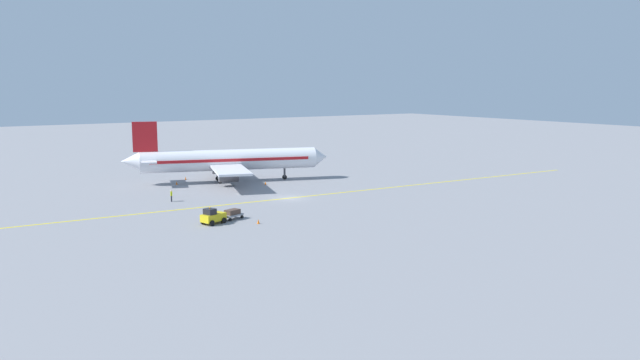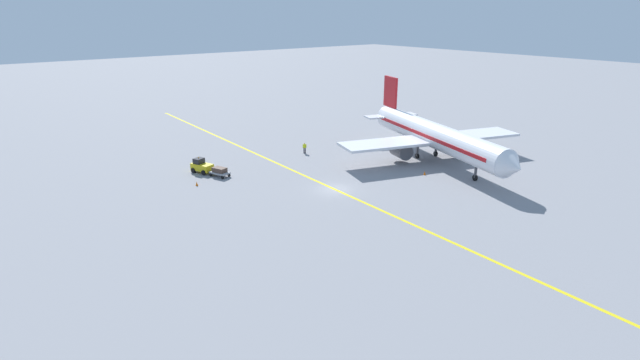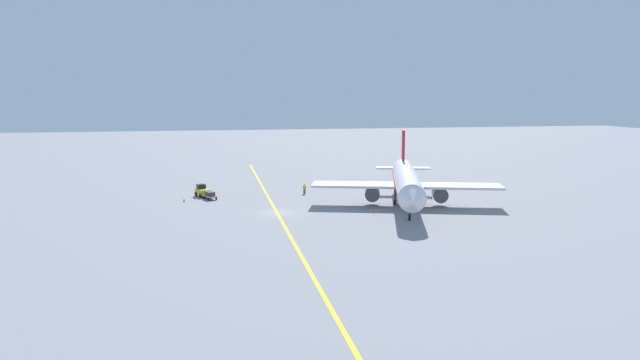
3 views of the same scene
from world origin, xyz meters
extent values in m
plane|color=gray|center=(0.00, 0.00, 0.00)|extent=(400.00, 400.00, 0.00)
cube|color=yellow|center=(0.00, 0.00, 0.00)|extent=(4.90, 119.93, 0.01)
cylinder|color=white|center=(-19.33, -0.46, 3.80)|extent=(12.36, 29.71, 3.60)
cone|color=white|center=(-14.51, 15.00, 3.80)|extent=(3.98, 3.31, 3.42)
cone|color=white|center=(-24.24, -16.21, 4.10)|extent=(3.81, 3.77, 3.06)
cube|color=red|center=(-19.33, -0.46, 3.95)|extent=(11.51, 26.86, 0.50)
cube|color=white|center=(-19.63, -1.42, 3.08)|extent=(28.28, 13.30, 0.36)
cylinder|color=#4C4C51|center=(-24.40, 0.07, 1.83)|extent=(3.05, 3.71, 2.20)
cylinder|color=#4C4C51|center=(-14.86, -2.90, 1.83)|extent=(3.05, 3.71, 2.20)
cube|color=red|center=(-23.50, -13.83, 8.10)|extent=(1.53, 3.93, 5.00)
cube|color=white|center=(-23.35, -13.35, 4.20)|extent=(9.31, 4.97, 0.24)
cylinder|color=#4C4C51|center=(-16.47, 8.70, 1.40)|extent=(0.36, 0.36, 2.00)
cylinder|color=black|center=(-16.47, 8.70, 0.40)|extent=(0.51, 0.85, 0.80)
cylinder|color=#4C4C51|center=(-21.45, -1.90, 1.40)|extent=(0.36, 0.36, 2.00)
cylinder|color=black|center=(-21.45, -1.90, 0.40)|extent=(0.51, 0.85, 0.80)
cylinder|color=#4C4C51|center=(-18.40, -2.85, 1.40)|extent=(0.36, 0.36, 2.00)
cylinder|color=black|center=(-18.40, -2.85, 0.40)|extent=(0.51, 0.85, 0.80)
cube|color=gold|center=(9.89, -16.34, 0.80)|extent=(2.42, 3.33, 0.90)
cube|color=black|center=(10.07, -16.85, 1.60)|extent=(1.57, 1.46, 0.70)
sphere|color=orange|center=(10.07, -16.85, 2.03)|extent=(0.16, 0.16, 0.16)
cylinder|color=black|center=(10.92, -17.00, 0.35)|extent=(0.47, 0.74, 0.70)
cylinder|color=black|center=(9.51, -17.51, 0.35)|extent=(0.47, 0.74, 0.70)
cylinder|color=black|center=(10.27, -15.17, 0.35)|extent=(0.47, 0.74, 0.70)
cylinder|color=black|center=(8.85, -15.67, 0.35)|extent=(0.47, 0.74, 0.70)
cube|color=gray|center=(8.81, -13.32, 0.54)|extent=(2.19, 2.92, 0.20)
cube|color=#4C382D|center=(8.81, -13.32, 0.94)|extent=(1.67, 2.09, 0.60)
cylinder|color=black|center=(9.75, -14.09, 0.22)|extent=(0.28, 0.46, 0.44)
cylinder|color=black|center=(8.57, -14.51, 0.22)|extent=(0.28, 0.46, 0.44)
cylinder|color=black|center=(9.06, -12.13, 0.22)|extent=(0.28, 0.46, 0.44)
cylinder|color=black|center=(7.87, -12.55, 0.22)|extent=(0.28, 0.46, 0.44)
cylinder|color=#23232D|center=(-6.78, -15.60, 0.42)|extent=(0.16, 0.16, 0.85)
cylinder|color=#23232D|center=(-6.96, -15.50, 0.42)|extent=(0.16, 0.16, 0.85)
cube|color=#CCD819|center=(-6.87, -15.55, 1.15)|extent=(0.42, 0.37, 0.60)
cylinder|color=#CCD819|center=(-6.66, -15.68, 1.15)|extent=(0.10, 0.10, 0.55)
cylinder|color=#CCD819|center=(-7.08, -15.43, 1.15)|extent=(0.10, 0.10, 0.55)
sphere|color=beige|center=(-6.87, -15.55, 1.57)|extent=(0.22, 0.22, 0.22)
cone|color=orange|center=(-25.69, -6.18, 0.28)|extent=(0.32, 0.32, 0.55)
cone|color=orange|center=(-13.17, 3.10, 0.28)|extent=(0.32, 0.32, 0.55)
cone|color=orange|center=(-21.29, -9.46, 0.28)|extent=(0.32, 0.32, 0.55)
cone|color=orange|center=(12.83, -11.79, 0.28)|extent=(0.32, 0.32, 0.55)
camera|label=1|loc=(78.58, -45.75, 16.61)|focal=35.00mm
camera|label=2|loc=(37.22, 44.53, 20.97)|focal=28.00mm
camera|label=3|loc=(12.16, 85.57, 16.72)|focal=35.00mm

